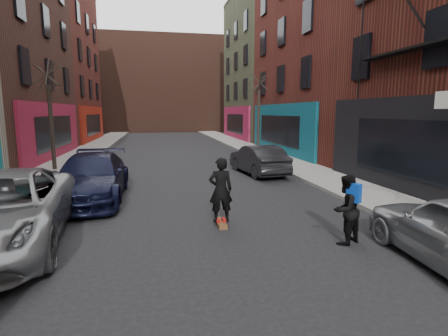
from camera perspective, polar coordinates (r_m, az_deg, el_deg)
name	(u,v)px	position (r m, az deg, el deg)	size (l,w,h in m)	color
sidewalk_left	(94,147)	(31.19, -20.40, 3.25)	(2.50, 84.00, 0.13)	gray
sidewalk_right	(240,144)	(31.64, 2.57, 3.89)	(2.50, 84.00, 0.13)	gray
buildings_right	(440,13)	(22.71, 31.80, 20.66)	(12.00, 56.00, 16.00)	#4D2D21
building_far	(162,86)	(56.78, -10.06, 13.10)	(40.00, 10.00, 14.00)	#47281E
tree_left_far	(50,103)	(19.31, -26.57, 9.44)	(2.00, 2.00, 6.50)	black
tree_right_far	(259,104)	(25.70, 5.70, 10.38)	(2.00, 2.00, 6.80)	black
parked_left_end	(91,177)	(12.62, -20.83, -1.43)	(2.17, 5.35, 1.55)	black
parked_right_end	(258,160)	(16.80, 5.58, 1.38)	(1.49, 4.26, 1.40)	black
skateboard	(221,223)	(9.35, -0.53, -9.00)	(0.22, 0.80, 0.10)	brown
skateboarder	(221,190)	(9.11, -0.54, -3.59)	(0.62, 0.41, 1.71)	black
pedestrian	(346,209)	(8.35, 19.25, -6.36)	(0.96, 0.88, 1.58)	black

